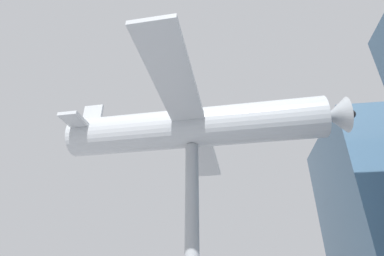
# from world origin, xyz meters

# --- Properties ---
(support_pylon_central) EXTENTS (0.64, 0.64, 7.64)m
(support_pylon_central) POSITION_xyz_m (0.00, 0.00, 3.82)
(support_pylon_central) COLOR #999EA3
(support_pylon_central) RESTS_ON ground_plane
(suspended_airplane) EXTENTS (14.36, 14.42, 3.00)m
(suspended_airplane) POSITION_xyz_m (0.01, 0.23, 8.66)
(suspended_airplane) COLOR #B2B7BC
(suspended_airplane) RESTS_ON support_pylon_central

